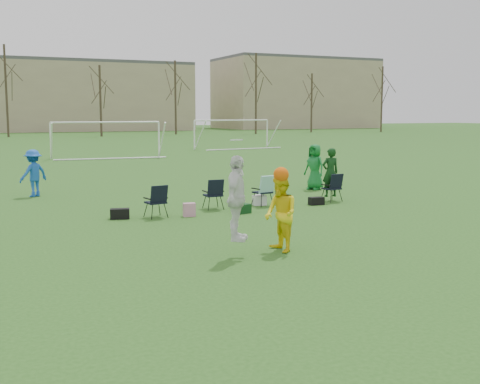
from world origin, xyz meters
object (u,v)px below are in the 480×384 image
fielder_blue (33,173)px  goal_mid (106,129)px  goal_right (232,126)px  center_contest (260,206)px  fielder_green_far (315,167)px

fielder_blue → goal_mid: (6.53, 18.33, 1.06)m
fielder_blue → goal_right: (18.53, 24.33, 1.06)m
goal_mid → goal_right: bearing=30.6°
goal_mid → goal_right: size_ratio=1.01×
goal_mid → fielder_blue: bearing=-105.6°
center_contest → goal_right: size_ratio=0.34×
fielder_green_far → center_contest: (-6.88, -9.06, 0.16)m
center_contest → goal_mid: 30.05m
fielder_blue → center_contest: size_ratio=0.68×
fielder_blue → goal_mid: bearing=-140.4°
goal_right → fielder_blue: bearing=-135.3°
fielder_blue → center_contest: bearing=76.2°
fielder_blue → goal_mid: size_ratio=0.23×
fielder_green_far → goal_right: (8.11, 26.82, 1.02)m
goal_right → fielder_green_far: bearing=-114.8°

